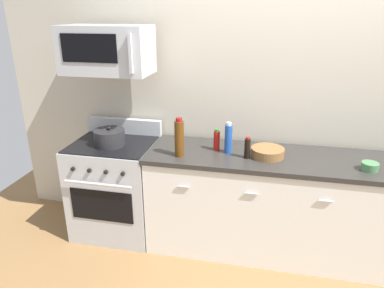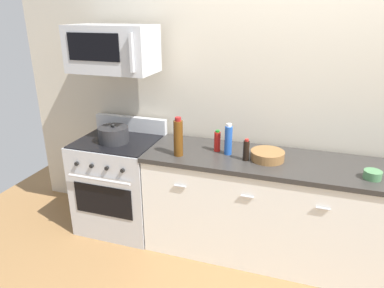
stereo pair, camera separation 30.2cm
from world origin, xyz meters
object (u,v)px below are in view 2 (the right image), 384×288
object	(u,v)px
range_oven	(121,183)
stockpot	(114,135)
bottle_wine_amber	(178,138)
bowl_wooden_salad	(267,155)
bottle_soy_sauce_dark	(246,150)
bottle_hot_sauce_red	(217,141)
bowl_green_glaze	(373,175)
bottle_soda_blue	(228,140)
microwave	(112,49)

from	to	relation	value
range_oven	stockpot	bearing A→B (deg)	-90.00
bottle_wine_amber	bowl_wooden_salad	xyz separation A→B (m)	(0.72, 0.14, -0.12)
range_oven	bottle_soy_sauce_dark	distance (m)	1.34
range_oven	bottle_hot_sauce_red	bearing A→B (deg)	2.17
bowl_green_glaze	bottle_hot_sauce_red	bearing A→B (deg)	172.06
bottle_soda_blue	bottle_hot_sauce_red	size ratio (longest dim) A/B	1.43
microwave	bottle_soy_sauce_dark	xyz separation A→B (m)	(1.23, -0.13, -0.74)
microwave	stockpot	distance (m)	0.76
range_oven	microwave	size ratio (longest dim) A/B	1.44
range_oven	bowl_green_glaze	world-z (taller)	range_oven
bottle_soy_sauce_dark	range_oven	bearing A→B (deg)	176.01
bottle_wine_amber	bottle_soda_blue	xyz separation A→B (m)	(0.39, 0.16, -0.03)
bottle_soy_sauce_dark	bottle_wine_amber	bearing A→B (deg)	-172.54
bottle_hot_sauce_red	bowl_green_glaze	bearing A→B (deg)	-7.94
bottle_hot_sauce_red	bottle_soy_sauce_dark	xyz separation A→B (m)	(0.27, -0.12, -0.00)
bottle_hot_sauce_red	range_oven	bearing A→B (deg)	-177.83
bottle_wine_amber	bowl_green_glaze	xyz separation A→B (m)	(1.49, 0.03, -0.13)
bottle_soda_blue	bowl_green_glaze	size ratio (longest dim) A/B	2.15
bottle_wine_amber	bowl_green_glaze	distance (m)	1.50
bottle_hot_sauce_red	bowl_wooden_salad	world-z (taller)	bottle_hot_sauce_red
microwave	bowl_wooden_salad	bearing A→B (deg)	-2.65
range_oven	bottle_hot_sauce_red	distance (m)	1.10
bottle_soy_sauce_dark	bowl_green_glaze	world-z (taller)	bottle_soy_sauce_dark
microwave	bottle_hot_sauce_red	world-z (taller)	microwave
bowl_wooden_salad	stockpot	bearing A→B (deg)	-178.63
bowl_green_glaze	bowl_wooden_salad	distance (m)	0.78
bottle_soda_blue	bowl_green_glaze	bearing A→B (deg)	-6.90
bottle_wine_amber	bowl_wooden_salad	bearing A→B (deg)	10.88
bottle_soy_sauce_dark	bowl_wooden_salad	xyz separation A→B (m)	(0.17, 0.07, -0.05)
bottle_soda_blue	bottle_hot_sauce_red	xyz separation A→B (m)	(-0.10, 0.03, -0.04)
bottle_wine_amber	bowl_wooden_salad	world-z (taller)	bottle_wine_amber
bottle_soda_blue	bowl_wooden_salad	bearing A→B (deg)	-3.65
microwave	bowl_wooden_salad	size ratio (longest dim) A/B	2.71
bottle_soy_sauce_dark	bowl_green_glaze	bearing A→B (deg)	-2.83
range_oven	bottle_wine_amber	xyz separation A→B (m)	(0.67, -0.16, 0.61)
bottle_wine_amber	bowl_wooden_salad	distance (m)	0.74
bowl_wooden_salad	bottle_hot_sauce_red	bearing A→B (deg)	172.69
bottle_wine_amber	bottle_hot_sauce_red	world-z (taller)	bottle_wine_amber
bowl_wooden_salad	bottle_soy_sauce_dark	bearing A→B (deg)	-158.31
microwave	bottle_soy_sauce_dark	world-z (taller)	microwave
bottle_wine_amber	microwave	bearing A→B (deg)	163.18
range_oven	bottle_hot_sauce_red	xyz separation A→B (m)	(0.96, 0.04, 0.54)
bottle_wine_amber	bowl_green_glaze	bearing A→B (deg)	1.03
bottle_wine_amber	bottle_soy_sauce_dark	size ratio (longest dim) A/B	1.82
bottle_soda_blue	bottle_hot_sauce_red	world-z (taller)	bottle_soda_blue
bowl_green_glaze	stockpot	distance (m)	2.16
stockpot	bowl_green_glaze	bearing A→B (deg)	-2.08
bottle_soda_blue	bottle_soy_sauce_dark	bearing A→B (deg)	-27.57
bottle_wine_amber	bottle_soy_sauce_dark	world-z (taller)	bottle_wine_amber
microwave	range_oven	bearing A→B (deg)	-90.29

